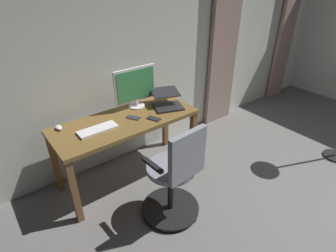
{
  "coord_description": "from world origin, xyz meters",
  "views": [
    {
      "loc": [
        2.53,
        -0.06,
        2.07
      ],
      "look_at": [
        1.3,
        -1.64,
        0.91
      ],
      "focal_mm": 28.78,
      "sensor_mm": 36.0,
      "label": 1
    }
  ],
  "objects": [
    {
      "name": "desk",
      "position": [
        1.39,
        -2.24,
        0.64
      ],
      "size": [
        1.5,
        0.61,
        0.74
      ],
      "color": "brown",
      "rests_on": "ground"
    },
    {
      "name": "cell_phone_face_up",
      "position": [
        1.16,
        -2.07,
        0.75
      ],
      "size": [
        0.12,
        0.16,
        0.01
      ],
      "primitive_type": "cube",
      "rotation": [
        0.0,
        0.0,
        0.41
      ],
      "color": "#232328",
      "rests_on": "desk"
    },
    {
      "name": "curtain_right_panel",
      "position": [
        -0.41,
        -2.59,
        1.18
      ],
      "size": [
        0.51,
        0.06,
        2.35
      ],
      "primitive_type": "cube",
      "color": "tan",
      "rests_on": "ground"
    },
    {
      "name": "back_room_partition",
      "position": [
        0.0,
        -2.7,
        1.37
      ],
      "size": [
        5.45,
        0.1,
        2.75
      ],
      "primitive_type": "cube",
      "color": "silver",
      "rests_on": "ground"
    },
    {
      "name": "curtain_left_panel",
      "position": [
        -1.97,
        -2.59,
        1.18
      ],
      "size": [
        0.38,
        0.06,
        2.35
      ],
      "primitive_type": "cube",
      "color": "tan",
      "rests_on": "ground"
    },
    {
      "name": "computer_mouse",
      "position": [
        2.0,
        -2.46,
        0.76
      ],
      "size": [
        0.06,
        0.1,
        0.04
      ],
      "primitive_type": "ellipsoid",
      "color": "white",
      "rests_on": "desk"
    },
    {
      "name": "computer_keyboard",
      "position": [
        1.71,
        -2.21,
        0.75
      ],
      "size": [
        0.38,
        0.14,
        0.02
      ],
      "primitive_type": "cube",
      "color": "white",
      "rests_on": "desk"
    },
    {
      "name": "computer_monitor",
      "position": [
        1.14,
        -2.43,
        0.98
      ],
      "size": [
        0.5,
        0.18,
        0.45
      ],
      "color": "white",
      "rests_on": "desk"
    },
    {
      "name": "laptop",
      "position": [
        0.87,
        -2.22,
        0.8
      ],
      "size": [
        0.41,
        0.44,
        0.16
      ],
      "rotation": [
        0.0,
        0.0,
        -0.35
      ],
      "color": "#232328",
      "rests_on": "desk"
    },
    {
      "name": "office_chair",
      "position": [
        1.35,
        -1.48,
        0.47
      ],
      "size": [
        0.56,
        0.56,
        1.0
      ],
      "rotation": [
        0.0,
        0.0,
        3.2
      ],
      "color": "black",
      "rests_on": "ground"
    },
    {
      "name": "cell_phone_by_monitor",
      "position": [
        1.31,
        -2.22,
        0.75
      ],
      "size": [
        0.13,
        0.16,
        0.01
      ],
      "primitive_type": "cube",
      "rotation": [
        0.0,
        0.0,
        0.52
      ],
      "color": "#333338",
      "rests_on": "desk"
    }
  ]
}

